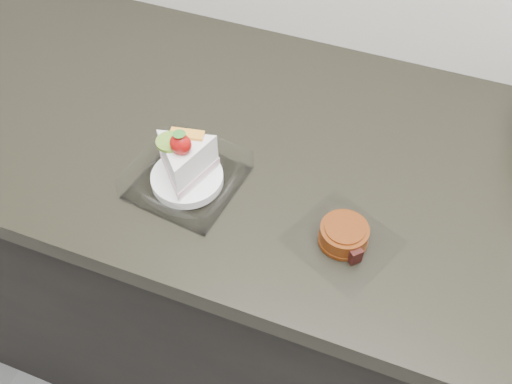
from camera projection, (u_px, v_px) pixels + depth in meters
name	position (u px, v px, depth m)	size (l,w,h in m)	color
counter	(364.00, 308.00, 1.29)	(2.04, 0.64, 0.90)	black
cake_tray	(186.00, 170.00, 0.91)	(0.18, 0.18, 0.13)	white
mooncake_wrap	(344.00, 236.00, 0.85)	(0.19, 0.19, 0.03)	white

